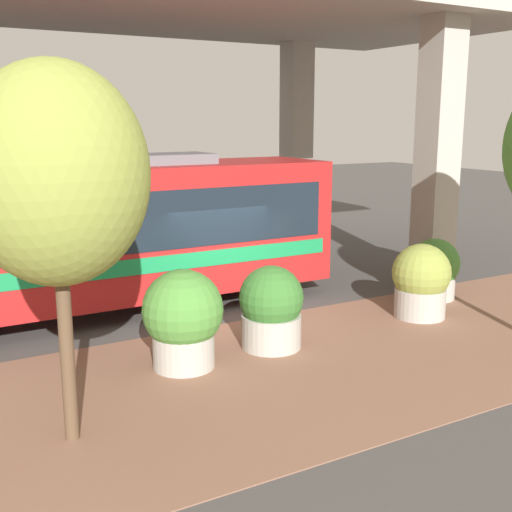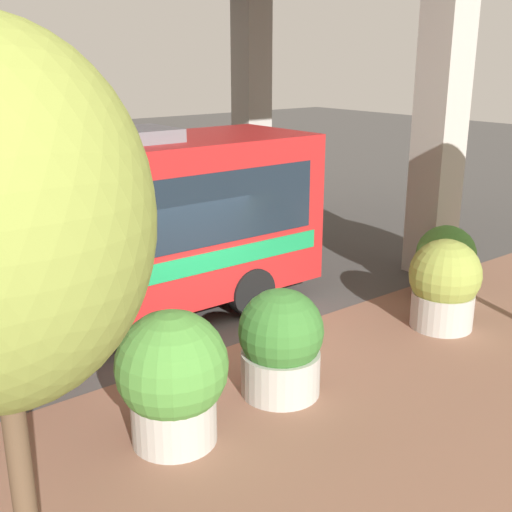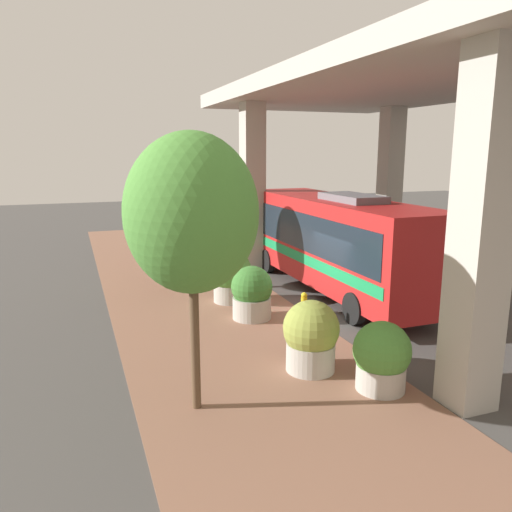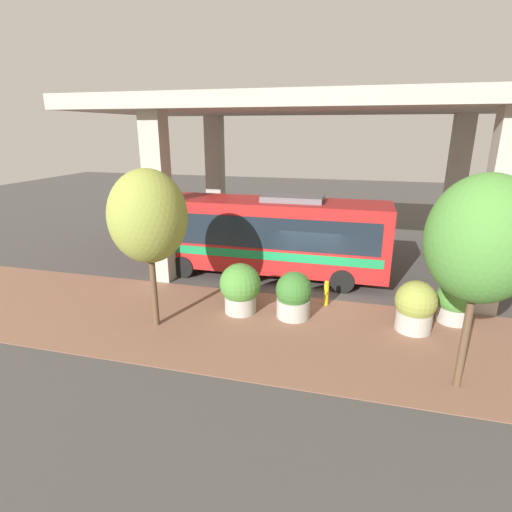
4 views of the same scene
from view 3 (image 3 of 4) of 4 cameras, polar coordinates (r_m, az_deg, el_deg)
ground_plane at (r=16.35m, az=5.78°, el=-6.61°), size 80.00×80.00×0.00m
sidewalk_strip at (r=15.32m, az=-4.45°, el=-7.83°), size 6.00×40.00×0.02m
overpass at (r=17.73m, az=18.48°, el=16.73°), size 9.40×20.94×7.79m
bus at (r=18.58m, az=9.09°, el=1.97°), size 2.70×10.49×3.73m
fire_hydrant at (r=15.25m, az=5.49°, el=-5.97°), size 0.40×0.19×1.01m
planter_front at (r=17.31m, az=-3.00°, el=-2.21°), size 1.50×1.50×1.87m
planter_middle at (r=15.59m, az=-0.47°, el=-4.29°), size 1.30×1.30×1.70m
planter_back at (r=11.43m, az=14.18°, el=-11.13°), size 1.27×1.27×1.57m
planter_extra at (r=12.05m, az=6.32°, el=-9.13°), size 1.35×1.35×1.75m
street_tree_near at (r=9.55m, az=-7.37°, el=4.77°), size 2.57×2.57×5.56m
street_tree_far at (r=18.87m, az=-10.44°, el=7.57°), size 2.51×2.51×5.33m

